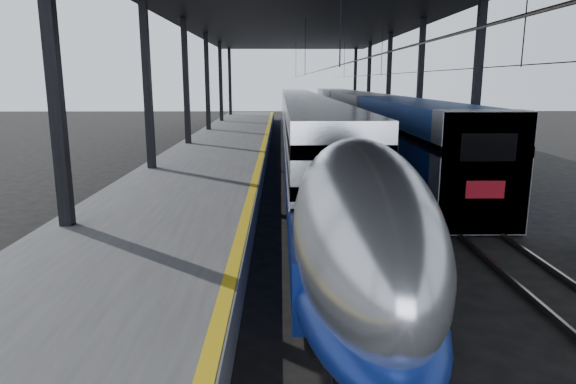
{
  "coord_description": "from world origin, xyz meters",
  "views": [
    {
      "loc": [
        0.37,
        -9.4,
        5.07
      ],
      "look_at": [
        0.58,
        4.78,
        2.0
      ],
      "focal_mm": 32.0,
      "sensor_mm": 36.0,
      "label": 1
    }
  ],
  "objects": [
    {
      "name": "second_train",
      "position": [
        7.0,
        34.06,
        2.1
      ],
      "size": [
        3.01,
        56.05,
        4.15
      ],
      "color": "navy",
      "rests_on": "ground"
    },
    {
      "name": "platform",
      "position": [
        -3.5,
        20.0,
        0.5
      ],
      "size": [
        6.0,
        80.0,
        1.0
      ],
      "primitive_type": "cube",
      "color": "#4C4C4F",
      "rests_on": "ground"
    },
    {
      "name": "canopy",
      "position": [
        1.9,
        20.0,
        9.12
      ],
      "size": [
        18.0,
        75.0,
        9.47
      ],
      "color": "black",
      "rests_on": "ground"
    },
    {
      "name": "yellow_strip",
      "position": [
        -0.7,
        20.0,
        1.0
      ],
      "size": [
        0.3,
        80.0,
        0.01
      ],
      "primitive_type": "cube",
      "color": "gold",
      "rests_on": "platform"
    },
    {
      "name": "tgv_train",
      "position": [
        2.0,
        28.1,
        1.91
      ],
      "size": [
        2.85,
        65.2,
        4.08
      ],
      "color": "silver",
      "rests_on": "ground"
    },
    {
      "name": "ground",
      "position": [
        0.0,
        0.0,
        0.0
      ],
      "size": [
        160.0,
        160.0,
        0.0
      ],
      "primitive_type": "plane",
      "color": "black",
      "rests_on": "ground"
    },
    {
      "name": "rails",
      "position": [
        4.5,
        20.0,
        0.08
      ],
      "size": [
        6.52,
        80.0,
        0.16
      ],
      "color": "slate",
      "rests_on": "ground"
    }
  ]
}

